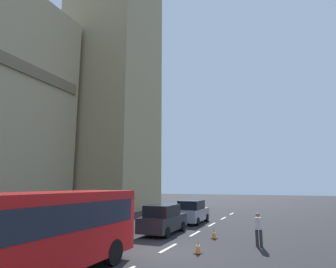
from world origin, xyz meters
TOP-DOWN VIEW (x-y plane):
  - ground_plane at (0.00, 0.00)m, footprint 160.00×160.00m
  - lane_centre_marking at (3.29, 0.00)m, footprint 34.40×0.16m
  - sedan_lead at (4.74, 1.91)m, footprint 4.40×1.86m
  - sedan_trailing at (10.42, 1.69)m, footprint 4.40×1.86m
  - traffic_cone_west at (0.44, -1.71)m, footprint 0.36×0.36m
  - traffic_cone_middle at (4.37, -1.56)m, footprint 0.36×0.36m
  - pedestrian_near_cones at (3.06, -4.23)m, footprint 0.42×0.36m

SIDE VIEW (x-z plane):
  - ground_plane at x=0.00m, z-range 0.00..0.00m
  - lane_centre_marking at x=3.29m, z-range 0.00..0.01m
  - traffic_cone_west at x=0.44m, z-range -0.01..0.57m
  - traffic_cone_middle at x=4.37m, z-range -0.01..0.57m
  - pedestrian_near_cones at x=3.06m, z-range 0.07..1.76m
  - sedan_lead at x=4.74m, z-range -0.01..1.84m
  - sedan_trailing at x=10.42m, z-range -0.01..1.84m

